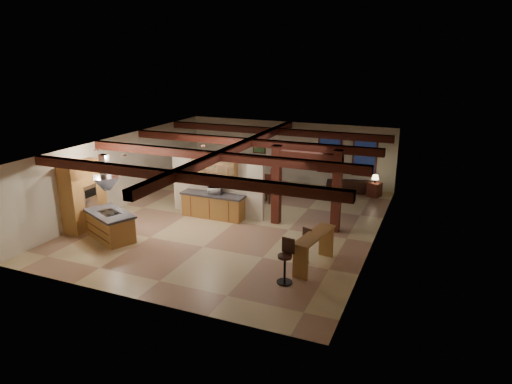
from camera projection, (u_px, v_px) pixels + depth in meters
ground at (236, 222)px, 16.91m from camera, size 12.00×12.00×0.00m
room_walls at (235, 175)px, 16.39m from camera, size 12.00×12.00×12.00m
ceiling_beams at (235, 149)px, 16.10m from camera, size 10.00×12.00×0.28m
timber_posts at (306, 180)px, 15.92m from camera, size 2.50×0.30×2.90m
partition_wall at (217, 187)px, 17.40m from camera, size 3.80×0.18×2.20m
pantry_cabinet at (84, 196)px, 15.99m from camera, size 0.67×1.60×2.40m
back_counter at (213, 205)px, 17.24m from camera, size 2.50×0.66×0.94m
upper_display_cabinet at (215, 169)px, 17.01m from camera, size 1.80×0.36×0.95m
range_hood at (107, 188)px, 14.87m from camera, size 1.10×1.10×1.40m
back_windows at (347, 156)px, 20.68m from camera, size 2.70×0.07×1.70m
framed_art at (259, 145)px, 22.20m from camera, size 0.65×0.05×0.85m
recessed_cans at (142, 150)px, 15.30m from camera, size 3.16×2.46×0.03m
kitchen_island at (111, 225)px, 15.25m from camera, size 2.17×1.73×0.95m
dining_table at (257, 190)px, 19.82m from camera, size 1.75×1.20×0.56m
sofa at (350, 185)px, 20.53m from camera, size 2.22×1.18×0.62m
microwave at (215, 191)px, 17.03m from camera, size 0.54×0.42×0.27m
bar_counter at (314, 245)px, 13.20m from camera, size 0.80×2.00×1.02m
side_table at (374, 190)px, 19.80m from camera, size 0.64×0.64×0.61m
table_lamp at (375, 177)px, 19.64m from camera, size 0.30×0.30×0.35m
bar_stool_a at (286, 261)px, 12.30m from camera, size 0.43×0.45×1.24m
bar_stool_b at (304, 246)px, 13.49m from camera, size 0.40×0.41×1.06m
dining_chairs at (257, 183)px, 19.72m from camera, size 1.88×1.88×1.17m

